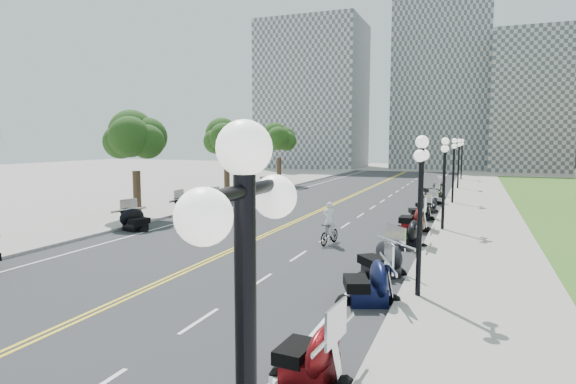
% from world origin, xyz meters
% --- Properties ---
extents(ground, '(160.00, 160.00, 0.00)m').
position_xyz_m(ground, '(0.00, 0.00, 0.00)').
color(ground, gray).
extents(road, '(16.00, 90.00, 0.01)m').
position_xyz_m(road, '(0.00, 10.00, 0.00)').
color(road, '#333335').
rests_on(road, ground).
extents(centerline_yellow_a, '(0.12, 90.00, 0.00)m').
position_xyz_m(centerline_yellow_a, '(-0.12, 10.00, 0.01)').
color(centerline_yellow_a, yellow).
rests_on(centerline_yellow_a, road).
extents(centerline_yellow_b, '(0.12, 90.00, 0.00)m').
position_xyz_m(centerline_yellow_b, '(0.12, 10.00, 0.01)').
color(centerline_yellow_b, yellow).
rests_on(centerline_yellow_b, road).
extents(edge_line_north, '(0.12, 90.00, 0.00)m').
position_xyz_m(edge_line_north, '(6.40, 10.00, 0.01)').
color(edge_line_north, white).
rests_on(edge_line_north, road).
extents(edge_line_south, '(0.12, 90.00, 0.00)m').
position_xyz_m(edge_line_south, '(-6.40, 10.00, 0.01)').
color(edge_line_south, white).
rests_on(edge_line_south, road).
extents(lane_dash_3, '(0.12, 2.00, 0.00)m').
position_xyz_m(lane_dash_3, '(3.20, -12.00, 0.01)').
color(lane_dash_3, white).
rests_on(lane_dash_3, road).
extents(lane_dash_4, '(0.12, 2.00, 0.00)m').
position_xyz_m(lane_dash_4, '(3.20, -8.00, 0.01)').
color(lane_dash_4, white).
rests_on(lane_dash_4, road).
extents(lane_dash_5, '(0.12, 2.00, 0.00)m').
position_xyz_m(lane_dash_5, '(3.20, -4.00, 0.01)').
color(lane_dash_5, white).
rests_on(lane_dash_5, road).
extents(lane_dash_6, '(0.12, 2.00, 0.00)m').
position_xyz_m(lane_dash_6, '(3.20, 0.00, 0.01)').
color(lane_dash_6, white).
rests_on(lane_dash_6, road).
extents(lane_dash_7, '(0.12, 2.00, 0.00)m').
position_xyz_m(lane_dash_7, '(3.20, 4.00, 0.01)').
color(lane_dash_7, white).
rests_on(lane_dash_7, road).
extents(lane_dash_8, '(0.12, 2.00, 0.00)m').
position_xyz_m(lane_dash_8, '(3.20, 8.00, 0.01)').
color(lane_dash_8, white).
rests_on(lane_dash_8, road).
extents(lane_dash_9, '(0.12, 2.00, 0.00)m').
position_xyz_m(lane_dash_9, '(3.20, 12.00, 0.01)').
color(lane_dash_9, white).
rests_on(lane_dash_9, road).
extents(lane_dash_10, '(0.12, 2.00, 0.00)m').
position_xyz_m(lane_dash_10, '(3.20, 16.00, 0.01)').
color(lane_dash_10, white).
rests_on(lane_dash_10, road).
extents(lane_dash_11, '(0.12, 2.00, 0.00)m').
position_xyz_m(lane_dash_11, '(3.20, 20.00, 0.01)').
color(lane_dash_11, white).
rests_on(lane_dash_11, road).
extents(lane_dash_12, '(0.12, 2.00, 0.00)m').
position_xyz_m(lane_dash_12, '(3.20, 24.00, 0.01)').
color(lane_dash_12, white).
rests_on(lane_dash_12, road).
extents(lane_dash_13, '(0.12, 2.00, 0.00)m').
position_xyz_m(lane_dash_13, '(3.20, 28.00, 0.01)').
color(lane_dash_13, white).
rests_on(lane_dash_13, road).
extents(lane_dash_14, '(0.12, 2.00, 0.00)m').
position_xyz_m(lane_dash_14, '(3.20, 32.00, 0.01)').
color(lane_dash_14, white).
rests_on(lane_dash_14, road).
extents(lane_dash_15, '(0.12, 2.00, 0.00)m').
position_xyz_m(lane_dash_15, '(3.20, 36.00, 0.01)').
color(lane_dash_15, white).
rests_on(lane_dash_15, road).
extents(lane_dash_16, '(0.12, 2.00, 0.00)m').
position_xyz_m(lane_dash_16, '(3.20, 40.00, 0.01)').
color(lane_dash_16, white).
rests_on(lane_dash_16, road).
extents(lane_dash_17, '(0.12, 2.00, 0.00)m').
position_xyz_m(lane_dash_17, '(3.20, 44.00, 0.01)').
color(lane_dash_17, white).
rests_on(lane_dash_17, road).
extents(lane_dash_18, '(0.12, 2.00, 0.00)m').
position_xyz_m(lane_dash_18, '(3.20, 48.00, 0.01)').
color(lane_dash_18, white).
rests_on(lane_dash_18, road).
extents(lane_dash_19, '(0.12, 2.00, 0.00)m').
position_xyz_m(lane_dash_19, '(3.20, 52.00, 0.01)').
color(lane_dash_19, white).
rests_on(lane_dash_19, road).
extents(sidewalk_north, '(5.00, 90.00, 0.15)m').
position_xyz_m(sidewalk_north, '(10.50, 10.00, 0.07)').
color(sidewalk_north, '#9E9991').
rests_on(sidewalk_north, ground).
extents(sidewalk_south, '(5.00, 90.00, 0.15)m').
position_xyz_m(sidewalk_south, '(-10.50, 10.00, 0.07)').
color(sidewalk_south, '#9E9991').
rests_on(sidewalk_south, ground).
extents(distant_block_a, '(18.00, 14.00, 26.00)m').
position_xyz_m(distant_block_a, '(-18.00, 62.00, 13.00)').
color(distant_block_a, gray).
rests_on(distant_block_a, ground).
extents(distant_block_b, '(16.00, 12.00, 30.00)m').
position_xyz_m(distant_block_b, '(4.00, 68.00, 15.00)').
color(distant_block_b, gray).
rests_on(distant_block_b, ground).
extents(distant_block_c, '(20.00, 14.00, 22.00)m').
position_xyz_m(distant_block_c, '(22.00, 65.00, 11.00)').
color(distant_block_c, gray).
rests_on(distant_block_c, ground).
extents(street_lamp_1, '(0.50, 1.20, 4.90)m').
position_xyz_m(street_lamp_1, '(8.60, -8.00, 2.60)').
color(street_lamp_1, black).
rests_on(street_lamp_1, sidewalk_north).
extents(street_lamp_2, '(0.50, 1.20, 4.90)m').
position_xyz_m(street_lamp_2, '(8.60, 4.00, 2.60)').
color(street_lamp_2, black).
rests_on(street_lamp_2, sidewalk_north).
extents(street_lamp_3, '(0.50, 1.20, 4.90)m').
position_xyz_m(street_lamp_3, '(8.60, 16.00, 2.60)').
color(street_lamp_3, black).
rests_on(street_lamp_3, sidewalk_north).
extents(street_lamp_4, '(0.50, 1.20, 4.90)m').
position_xyz_m(street_lamp_4, '(8.60, 28.00, 2.60)').
color(street_lamp_4, black).
rests_on(street_lamp_4, sidewalk_north).
extents(street_lamp_5, '(0.50, 1.20, 4.90)m').
position_xyz_m(street_lamp_5, '(8.60, 40.00, 2.60)').
color(street_lamp_5, black).
rests_on(street_lamp_5, sidewalk_north).
extents(tree_2, '(4.80, 4.80, 9.20)m').
position_xyz_m(tree_2, '(-10.00, 2.00, 4.75)').
color(tree_2, '#235619').
rests_on(tree_2, sidewalk_south).
extents(tree_3, '(4.80, 4.80, 9.20)m').
position_xyz_m(tree_3, '(-10.00, 14.00, 4.75)').
color(tree_3, '#235619').
rests_on(tree_3, sidewalk_south).
extents(tree_4, '(4.80, 4.80, 9.20)m').
position_xyz_m(tree_4, '(-10.00, 26.00, 4.75)').
color(tree_4, '#235619').
rests_on(tree_4, sidewalk_south).
extents(motorcycle_n_2, '(2.14, 2.14, 1.39)m').
position_xyz_m(motorcycle_n_2, '(7.08, -14.00, 0.69)').
color(motorcycle_n_2, '#590A0C').
rests_on(motorcycle_n_2, road).
extents(motorcycle_n_3, '(2.82, 2.82, 1.54)m').
position_xyz_m(motorcycle_n_3, '(7.21, -8.87, 0.77)').
color(motorcycle_n_3, black).
rests_on(motorcycle_n_3, road).
extents(motorcycle_n_4, '(3.01, 3.01, 1.49)m').
position_xyz_m(motorcycle_n_4, '(7.05, -5.80, 0.75)').
color(motorcycle_n_4, black).
rests_on(motorcycle_n_4, road).
extents(motorcycle_n_5, '(2.15, 2.15, 1.50)m').
position_xyz_m(motorcycle_n_5, '(7.27, -0.65, 0.75)').
color(motorcycle_n_5, black).
rests_on(motorcycle_n_5, road).
extents(motorcycle_n_6, '(2.19, 2.19, 1.53)m').
position_xyz_m(motorcycle_n_6, '(7.05, 3.75, 0.77)').
color(motorcycle_n_6, '#590A0C').
rests_on(motorcycle_n_6, road).
extents(motorcycle_n_7, '(2.47, 2.47, 1.36)m').
position_xyz_m(motorcycle_n_7, '(7.03, 7.64, 0.68)').
color(motorcycle_n_7, black).
rests_on(motorcycle_n_7, road).
extents(motorcycle_n_8, '(2.58, 2.58, 1.28)m').
position_xyz_m(motorcycle_n_8, '(7.13, 10.92, 0.64)').
color(motorcycle_n_8, black).
rests_on(motorcycle_n_8, road).
extents(motorcycle_n_9, '(2.65, 2.65, 1.46)m').
position_xyz_m(motorcycle_n_9, '(6.93, 15.50, 0.73)').
color(motorcycle_n_9, black).
rests_on(motorcycle_n_9, road).
extents(motorcycle_n_10, '(2.89, 2.89, 1.53)m').
position_xyz_m(motorcycle_n_10, '(6.83, 20.26, 0.76)').
color(motorcycle_n_10, black).
rests_on(motorcycle_n_10, road).
extents(motorcycle_s_5, '(2.42, 2.42, 1.39)m').
position_xyz_m(motorcycle_s_5, '(-7.19, -1.72, 0.69)').
color(motorcycle_s_5, black).
rests_on(motorcycle_s_5, road).
extents(motorcycle_s_6, '(2.26, 2.26, 1.48)m').
position_xyz_m(motorcycle_s_6, '(-6.79, 2.83, 0.74)').
color(motorcycle_s_6, black).
rests_on(motorcycle_s_6, road).
extents(motorcycle_s_7, '(2.49, 2.49, 1.32)m').
position_xyz_m(motorcycle_s_7, '(-6.81, 6.73, 0.66)').
color(motorcycle_s_7, black).
rests_on(motorcycle_s_7, road).
extents(motorcycle_s_8, '(2.61, 2.61, 1.49)m').
position_xyz_m(motorcycle_s_8, '(-7.17, 12.60, 0.74)').
color(motorcycle_s_8, black).
rests_on(motorcycle_s_8, road).
extents(motorcycle_s_9, '(2.55, 2.55, 1.34)m').
position_xyz_m(motorcycle_s_9, '(-7.26, 16.74, 0.67)').
color(motorcycle_s_9, black).
rests_on(motorcycle_s_9, road).
extents(bicycle, '(0.82, 1.80, 1.05)m').
position_xyz_m(bicycle, '(3.78, -1.30, 0.52)').
color(bicycle, '#A51414').
rests_on(bicycle, road).
extents(cyclist_rider, '(0.62, 0.41, 1.70)m').
position_xyz_m(cyclist_rider, '(3.78, -1.30, 1.90)').
color(cyclist_rider, white).
rests_on(cyclist_rider, bicycle).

